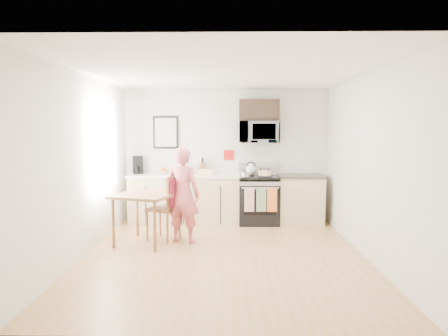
{
  "coord_description": "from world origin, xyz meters",
  "views": [
    {
      "loc": [
        0.09,
        -5.62,
        1.81
      ],
      "look_at": [
        -0.02,
        1.0,
        1.17
      ],
      "focal_mm": 32.0,
      "sensor_mm": 36.0,
      "label": 1
    }
  ],
  "objects_px": {
    "person": "(183,195)",
    "dining_table": "(145,200)",
    "chair": "(171,199)",
    "cake": "(265,174)",
    "microwave": "(259,132)",
    "range": "(259,201)"
  },
  "relations": [
    {
      "from": "person",
      "to": "dining_table",
      "type": "bearing_deg",
      "value": 27.16
    },
    {
      "from": "microwave",
      "to": "person",
      "type": "relative_size",
      "value": 0.49
    },
    {
      "from": "dining_table",
      "to": "cake",
      "type": "height_order",
      "value": "cake"
    },
    {
      "from": "dining_table",
      "to": "range",
      "type": "bearing_deg",
      "value": 37.15
    },
    {
      "from": "cake",
      "to": "chair",
      "type": "bearing_deg",
      "value": -143.7
    },
    {
      "from": "microwave",
      "to": "dining_table",
      "type": "height_order",
      "value": "microwave"
    },
    {
      "from": "microwave",
      "to": "chair",
      "type": "height_order",
      "value": "microwave"
    },
    {
      "from": "microwave",
      "to": "cake",
      "type": "xyz_separation_m",
      "value": [
        0.11,
        -0.18,
        -0.79
      ]
    },
    {
      "from": "range",
      "to": "cake",
      "type": "height_order",
      "value": "range"
    },
    {
      "from": "person",
      "to": "chair",
      "type": "relative_size",
      "value": 1.44
    },
    {
      "from": "person",
      "to": "chair",
      "type": "height_order",
      "value": "person"
    },
    {
      "from": "dining_table",
      "to": "microwave",
      "type": "bearing_deg",
      "value": 39.11
    },
    {
      "from": "person",
      "to": "dining_table",
      "type": "height_order",
      "value": "person"
    },
    {
      "from": "microwave",
      "to": "person",
      "type": "bearing_deg",
      "value": -132.2
    },
    {
      "from": "range",
      "to": "cake",
      "type": "distance_m",
      "value": 0.55
    },
    {
      "from": "chair",
      "to": "cake",
      "type": "distance_m",
      "value": 2.01
    },
    {
      "from": "microwave",
      "to": "cake",
      "type": "relative_size",
      "value": 2.43
    },
    {
      "from": "person",
      "to": "chair",
      "type": "bearing_deg",
      "value": -4.76
    },
    {
      "from": "microwave",
      "to": "cake",
      "type": "height_order",
      "value": "microwave"
    },
    {
      "from": "range",
      "to": "chair",
      "type": "height_order",
      "value": "range"
    },
    {
      "from": "microwave",
      "to": "chair",
      "type": "relative_size",
      "value": 0.71
    },
    {
      "from": "person",
      "to": "dining_table",
      "type": "relative_size",
      "value": 1.66
    }
  ]
}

